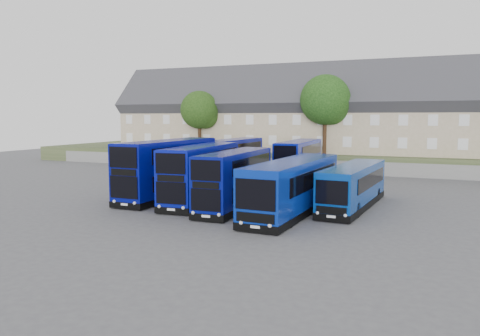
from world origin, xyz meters
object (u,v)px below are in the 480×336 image
(coach_east_a, at_px, (293,187))
(dd_front_mid, at_px, (201,175))
(dd_front_left, at_px, (168,170))
(tree_west, at_px, (201,111))
(tree_mid, at_px, (327,102))

(coach_east_a, bearing_deg, dd_front_mid, 173.09)
(dd_front_left, relative_size, tree_west, 1.48)
(dd_front_left, xyz_separation_m, dd_front_mid, (3.29, -0.69, -0.15))
(dd_front_left, relative_size, dd_front_mid, 1.06)
(coach_east_a, height_order, tree_mid, tree_mid)
(dd_front_left, xyz_separation_m, tree_west, (-8.44, 21.69, 4.85))
(tree_west, bearing_deg, dd_front_mid, -62.34)
(dd_front_left, xyz_separation_m, tree_mid, (7.56, 22.19, 5.86))
(coach_east_a, relative_size, tree_mid, 1.40)
(dd_front_mid, xyz_separation_m, coach_east_a, (7.48, -1.23, -0.34))
(coach_east_a, xyz_separation_m, tree_west, (-19.21, 23.62, 5.34))
(dd_front_mid, relative_size, tree_west, 1.40)
(coach_east_a, height_order, tree_west, tree_west)
(tree_west, bearing_deg, tree_mid, 1.79)
(tree_mid, bearing_deg, dd_front_left, -108.81)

